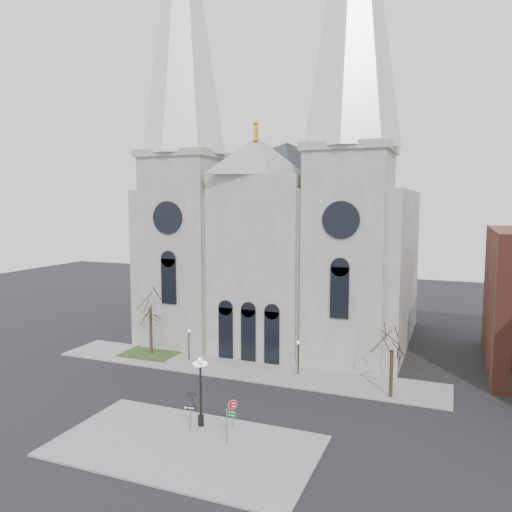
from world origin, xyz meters
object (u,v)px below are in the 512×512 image
at_px(street_name_sign, 228,423).
at_px(globe_lamp, 200,383).
at_px(one_way_sign, 190,413).
at_px(stop_sign, 233,407).

bearing_deg(street_name_sign, globe_lamp, 144.27).
relative_size(one_way_sign, street_name_sign, 0.80).
relative_size(globe_lamp, one_way_sign, 2.69).
bearing_deg(stop_sign, street_name_sign, -97.54).
bearing_deg(stop_sign, one_way_sign, -172.99).
xyz_separation_m(stop_sign, street_name_sign, (0.74, -2.40, -0.10)).
height_order(stop_sign, one_way_sign, stop_sign).
distance_m(one_way_sign, street_name_sign, 3.46).
distance_m(globe_lamp, one_way_sign, 2.20).
xyz_separation_m(stop_sign, one_way_sign, (-2.63, -1.62, -0.19)).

